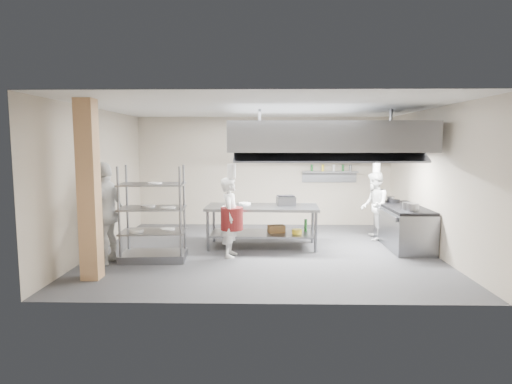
{
  "coord_description": "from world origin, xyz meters",
  "views": [
    {
      "loc": [
        0.01,
        -8.87,
        2.27
      ],
      "look_at": [
        -0.17,
        0.2,
        1.24
      ],
      "focal_mm": 30.0,
      "sensor_mm": 36.0,
      "label": 1
    }
  ],
  "objects_px": {
    "chef_plating": "(106,213)",
    "griddle": "(286,201)",
    "pass_rack": "(153,213)",
    "cooking_range": "(403,228)",
    "chef_line": "(374,206)",
    "island": "(262,226)",
    "chef_head": "(231,217)",
    "stockpot": "(408,206)"
  },
  "relations": [
    {
      "from": "cooking_range",
      "to": "chef_line",
      "type": "xyz_separation_m",
      "value": [
        -0.48,
        0.67,
        0.39
      ]
    },
    {
      "from": "island",
      "to": "stockpot",
      "type": "bearing_deg",
      "value": -6.05
    },
    {
      "from": "island",
      "to": "chef_head",
      "type": "relative_size",
      "value": 1.52
    },
    {
      "from": "cooking_range",
      "to": "griddle",
      "type": "distance_m",
      "value": 2.66
    },
    {
      "from": "chef_head",
      "to": "stockpot",
      "type": "xyz_separation_m",
      "value": [
        3.66,
        0.41,
        0.18
      ]
    },
    {
      "from": "cooking_range",
      "to": "griddle",
      "type": "xyz_separation_m",
      "value": [
        -2.6,
        0.01,
        0.59
      ]
    },
    {
      "from": "pass_rack",
      "to": "chef_line",
      "type": "bearing_deg",
      "value": 17.84
    },
    {
      "from": "pass_rack",
      "to": "chef_head",
      "type": "height_order",
      "value": "pass_rack"
    },
    {
      "from": "pass_rack",
      "to": "griddle",
      "type": "xyz_separation_m",
      "value": [
        2.64,
        1.24,
        0.08
      ]
    },
    {
      "from": "chef_head",
      "to": "chef_line",
      "type": "relative_size",
      "value": 0.99
    },
    {
      "from": "pass_rack",
      "to": "stockpot",
      "type": "height_order",
      "value": "pass_rack"
    },
    {
      "from": "chef_head",
      "to": "stockpot",
      "type": "distance_m",
      "value": 3.69
    },
    {
      "from": "chef_line",
      "to": "chef_plating",
      "type": "distance_m",
      "value": 5.99
    },
    {
      "from": "stockpot",
      "to": "island",
      "type": "bearing_deg",
      "value": 172.02
    },
    {
      "from": "chef_plating",
      "to": "griddle",
      "type": "height_order",
      "value": "chef_plating"
    },
    {
      "from": "pass_rack",
      "to": "chef_head",
      "type": "distance_m",
      "value": 1.52
    },
    {
      "from": "cooking_range",
      "to": "chef_line",
      "type": "height_order",
      "value": "chef_line"
    },
    {
      "from": "chef_head",
      "to": "island",
      "type": "bearing_deg",
      "value": -33.06
    },
    {
      "from": "griddle",
      "to": "stockpot",
      "type": "bearing_deg",
      "value": -19.07
    },
    {
      "from": "pass_rack",
      "to": "chef_line",
      "type": "xyz_separation_m",
      "value": [
        4.76,
        1.9,
        -0.12
      ]
    },
    {
      "from": "island",
      "to": "griddle",
      "type": "bearing_deg",
      "value": 13.7
    },
    {
      "from": "chef_line",
      "to": "stockpot",
      "type": "height_order",
      "value": "chef_line"
    },
    {
      "from": "island",
      "to": "pass_rack",
      "type": "height_order",
      "value": "pass_rack"
    },
    {
      "from": "griddle",
      "to": "island",
      "type": "bearing_deg",
      "value": -175.26
    },
    {
      "from": "island",
      "to": "cooking_range",
      "type": "xyz_separation_m",
      "value": [
        3.12,
        0.1,
        -0.04
      ]
    },
    {
      "from": "cooking_range",
      "to": "griddle",
      "type": "bearing_deg",
      "value": 179.79
    },
    {
      "from": "pass_rack",
      "to": "cooking_range",
      "type": "relative_size",
      "value": 0.93
    },
    {
      "from": "griddle",
      "to": "cooking_range",
      "type": "bearing_deg",
      "value": -7.24
    },
    {
      "from": "island",
      "to": "cooking_range",
      "type": "bearing_deg",
      "value": 3.76
    },
    {
      "from": "island",
      "to": "chef_line",
      "type": "relative_size",
      "value": 1.51
    },
    {
      "from": "chef_plating",
      "to": "griddle",
      "type": "relative_size",
      "value": 4.79
    },
    {
      "from": "island",
      "to": "griddle",
      "type": "relative_size",
      "value": 6.04
    },
    {
      "from": "island",
      "to": "griddle",
      "type": "height_order",
      "value": "griddle"
    },
    {
      "from": "chef_plating",
      "to": "chef_head",
      "type": "bearing_deg",
      "value": 112.04
    },
    {
      "from": "pass_rack",
      "to": "chef_line",
      "type": "relative_size",
      "value": 1.15
    },
    {
      "from": "chef_plating",
      "to": "griddle",
      "type": "bearing_deg",
      "value": 122.52
    },
    {
      "from": "chef_line",
      "to": "stockpot",
      "type": "relative_size",
      "value": 7.06
    },
    {
      "from": "chef_head",
      "to": "chef_line",
      "type": "xyz_separation_m",
      "value": [
        3.27,
        1.61,
        0.01
      ]
    },
    {
      "from": "chef_line",
      "to": "chef_head",
      "type": "bearing_deg",
      "value": -54.17
    },
    {
      "from": "island",
      "to": "chef_line",
      "type": "height_order",
      "value": "chef_line"
    },
    {
      "from": "chef_line",
      "to": "cooking_range",
      "type": "bearing_deg",
      "value": 45.16
    },
    {
      "from": "cooking_range",
      "to": "griddle",
      "type": "height_order",
      "value": "griddle"
    }
  ]
}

